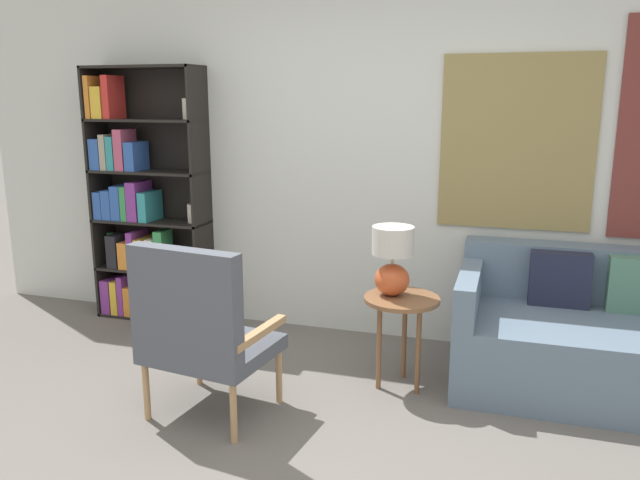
% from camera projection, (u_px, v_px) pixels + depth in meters
% --- Properties ---
extents(wall_back, '(6.40, 0.08, 2.70)m').
position_uv_depth(wall_back, '(379.00, 149.00, 4.35)').
color(wall_back, silver).
rests_on(wall_back, ground_plane).
extents(bookshelf, '(0.90, 0.30, 1.94)m').
position_uv_depth(bookshelf, '(138.00, 204.00, 4.82)').
color(bookshelf, black).
rests_on(bookshelf, ground_plane).
extents(armchair, '(0.71, 0.63, 0.98)m').
position_uv_depth(armchair, '(199.00, 326.00, 3.26)').
color(armchair, tan).
rests_on(armchair, ground_plane).
extents(couch, '(1.62, 0.94, 0.80)m').
position_uv_depth(couch, '(597.00, 338.00, 3.70)').
color(couch, slate).
rests_on(couch, ground_plane).
extents(side_table, '(0.45, 0.45, 0.56)m').
position_uv_depth(side_table, '(402.00, 309.00, 3.67)').
color(side_table, brown).
rests_on(side_table, ground_plane).
extents(table_lamp, '(0.25, 0.25, 0.42)m').
position_uv_depth(table_lamp, '(393.00, 258.00, 3.65)').
color(table_lamp, '#C65128').
rests_on(table_lamp, side_table).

